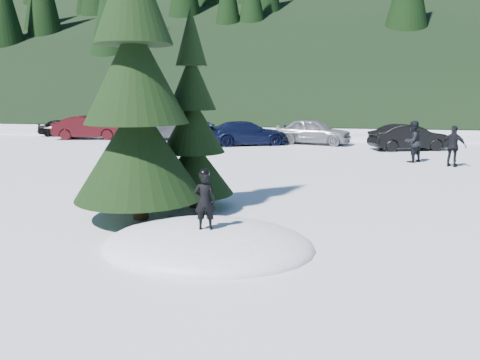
% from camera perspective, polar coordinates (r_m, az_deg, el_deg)
% --- Properties ---
extents(ground, '(200.00, 200.00, 0.00)m').
position_cam_1_polar(ground, '(9.89, -3.93, -8.11)').
color(ground, white).
rests_on(ground, ground).
extents(snow_mound, '(4.48, 3.52, 0.96)m').
position_cam_1_polar(snow_mound, '(9.89, -3.93, -8.11)').
color(snow_mound, white).
rests_on(snow_mound, ground).
extents(forest_hillside, '(200.00, 60.00, 25.00)m').
position_cam_1_polar(forest_hillside, '(63.79, 8.50, 19.14)').
color(forest_hillside, black).
rests_on(forest_hillside, ground).
extents(spruce_tall, '(3.20, 3.20, 8.60)m').
position_cam_1_polar(spruce_tall, '(11.77, -12.60, 11.13)').
color(spruce_tall, black).
rests_on(spruce_tall, ground).
extents(spruce_short, '(2.20, 2.20, 5.37)m').
position_cam_1_polar(spruce_short, '(12.81, -5.79, 5.84)').
color(spruce_short, black).
rests_on(spruce_short, ground).
extents(child_skier, '(0.46, 0.34, 1.15)m').
position_cam_1_polar(child_skier, '(9.31, -4.32, -2.56)').
color(child_skier, black).
rests_on(child_skier, snow_mound).
extents(adult_0, '(1.16, 1.13, 1.88)m').
position_cam_1_polar(adult_0, '(22.56, 20.28, 4.42)').
color(adult_0, black).
rests_on(adult_0, ground).
extents(adult_1, '(1.10, 0.86, 1.75)m').
position_cam_1_polar(adult_1, '(21.86, 24.58, 3.75)').
color(adult_1, black).
rests_on(adult_1, ground).
extents(car_0, '(3.68, 1.73, 1.22)m').
position_cam_1_polar(car_0, '(35.67, -20.60, 6.00)').
color(car_0, black).
rests_on(car_0, ground).
extents(car_1, '(4.90, 2.49, 1.54)m').
position_cam_1_polar(car_1, '(32.98, -17.83, 6.11)').
color(car_1, '#35090D').
rests_on(car_1, ground).
extents(car_2, '(5.95, 3.81, 1.53)m').
position_cam_1_polar(car_2, '(31.66, -7.39, 6.35)').
color(car_2, '#55575E').
rests_on(car_2, ground).
extents(car_3, '(5.25, 3.71, 1.41)m').
position_cam_1_polar(car_3, '(27.97, 0.85, 5.74)').
color(car_3, black).
rests_on(car_3, ground).
extents(car_4, '(4.83, 2.89, 1.54)m').
position_cam_1_polar(car_4, '(28.78, 8.94, 5.88)').
color(car_4, gray).
rests_on(car_4, ground).
extents(car_5, '(4.48, 2.70, 1.39)m').
position_cam_1_polar(car_5, '(27.16, 19.93, 4.92)').
color(car_5, black).
rests_on(car_5, ground).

